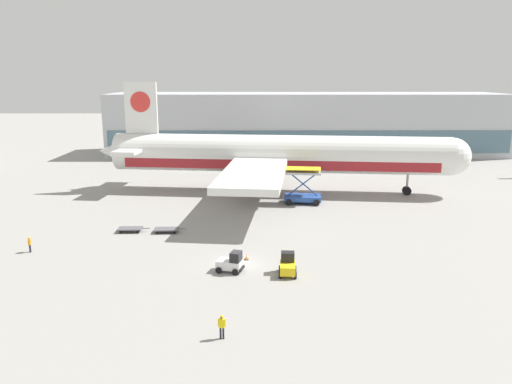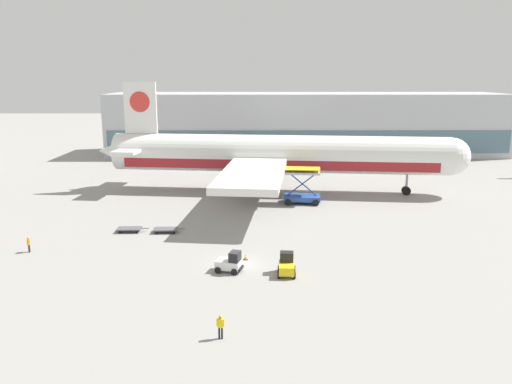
{
  "view_description": "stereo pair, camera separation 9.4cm",
  "coord_description": "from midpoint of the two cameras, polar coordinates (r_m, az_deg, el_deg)",
  "views": [
    {
      "loc": [
        1.6,
        -45.55,
        17.95
      ],
      "look_at": [
        1.57,
        14.16,
        4.0
      ],
      "focal_mm": 35.0,
      "sensor_mm": 36.0,
      "label": 1
    },
    {
      "loc": [
        1.7,
        -45.55,
        17.95
      ],
      "look_at": [
        1.57,
        14.16,
        4.0
      ],
      "focal_mm": 35.0,
      "sensor_mm": 36.0,
      "label": 2
    }
  ],
  "objects": [
    {
      "name": "terminal_building",
      "position": [
        118.7,
        5.67,
        7.79
      ],
      "size": [
        90.0,
        18.2,
        14.0
      ],
      "color": "#B2B7BC",
      "rests_on": "ground_plane"
    },
    {
      "name": "airplane_main",
      "position": [
        78.08,
        2.09,
        4.22
      ],
      "size": [
        58.02,
        48.57,
        17.0
      ],
      "rotation": [
        0.0,
        0.0,
        -0.1
      ],
      "color": "white",
      "rests_on": "ground_plane"
    },
    {
      "name": "ground_crew_far",
      "position": [
        35.96,
        -3.98,
        -14.88
      ],
      "size": [
        0.56,
        0.28,
        1.81
      ],
      "rotation": [
        0.0,
        0.0,
        6.11
      ],
      "color": "black",
      "rests_on": "ground_plane"
    },
    {
      "name": "baggage_dolly_lead",
      "position": [
        60.68,
        -14.18,
        -4.08
      ],
      "size": [
        3.72,
        1.59,
        0.48
      ],
      "rotation": [
        0.0,
        0.0,
        0.03
      ],
      "color": "#56565B",
      "rests_on": "ground_plane"
    },
    {
      "name": "baggage_tug_foreground",
      "position": [
        47.19,
        -2.88,
        -8.08
      ],
      "size": [
        2.73,
        2.18,
        2.0
      ],
      "rotation": [
        0.0,
        0.0,
        -0.28
      ],
      "color": "silver",
      "rests_on": "ground_plane"
    },
    {
      "name": "traffic_cone_near",
      "position": [
        50.25,
        -1.12,
        -7.43
      ],
      "size": [
        0.4,
        0.4,
        0.59
      ],
      "color": "black",
      "rests_on": "ground_plane"
    },
    {
      "name": "scissor_lift_loader",
      "position": [
        71.94,
        5.37,
        0.26
      ],
      "size": [
        5.48,
        3.84,
        5.11
      ],
      "rotation": [
        0.0,
        0.0,
        -0.1
      ],
      "color": "#284C99",
      "rests_on": "ground_plane"
    },
    {
      "name": "ground_plane",
      "position": [
        48.98,
        -1.92,
        -8.35
      ],
      "size": [
        400.0,
        400.0,
        0.0
      ],
      "primitive_type": "plane",
      "color": "gray"
    },
    {
      "name": "ground_crew_near",
      "position": [
        57.19,
        -24.47,
        -5.33
      ],
      "size": [
        0.28,
        0.56,
        1.68
      ],
      "rotation": [
        0.0,
        0.0,
        1.75
      ],
      "color": "black",
      "rests_on": "ground_plane"
    },
    {
      "name": "baggage_tug_mid",
      "position": [
        46.62,
        3.61,
        -8.36
      ],
      "size": [
        1.76,
        2.53,
        2.0
      ],
      "rotation": [
        0.0,
        0.0,
        1.51
      ],
      "color": "yellow",
      "rests_on": "ground_plane"
    },
    {
      "name": "baggage_dolly_second",
      "position": [
        59.56,
        -10.2,
        -4.21
      ],
      "size": [
        3.72,
        1.59,
        0.48
      ],
      "rotation": [
        0.0,
        0.0,
        0.03
      ],
      "color": "#56565B",
      "rests_on": "ground_plane"
    }
  ]
}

